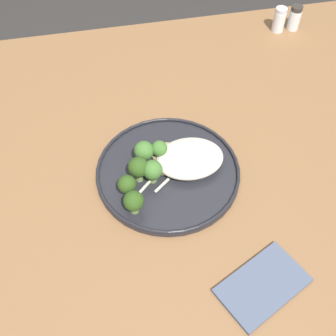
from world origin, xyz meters
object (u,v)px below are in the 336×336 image
seared_scallop_right_edge (164,169)px  seared_scallop_tilted_round (182,167)px  dinner_plate (168,171)px  seared_scallop_front_small (190,160)px  pepper_shaker (295,18)px  seared_scallop_rear_pale (211,154)px  broccoli_floret_left_leaning (159,149)px  broccoli_floret_near_rim (144,150)px  folded_napkin (263,285)px  seared_scallop_left_edge (167,150)px  broccoli_floret_center_pile (152,170)px  salt_shaker (279,20)px  seared_scallop_half_hidden (196,154)px  broccoli_floret_front_edge (127,185)px  seared_scallop_tiny_bay (159,158)px  broccoli_floret_tall_stalk (134,201)px  broccoli_floret_rear_charred (138,168)px

seared_scallop_right_edge → seared_scallop_tilted_round: size_ratio=0.66×
dinner_plate → seared_scallop_front_small: (0.05, 0.01, 0.01)m
seared_scallop_front_small → pepper_shaker: (0.39, 0.42, 0.01)m
seared_scallop_rear_pale → seared_scallop_front_small: (-0.05, -0.01, 0.00)m
broccoli_floret_left_leaning → broccoli_floret_near_rim: bearing=172.7°
seared_scallop_right_edge → folded_napkin: bearing=-66.2°
seared_scallop_left_edge → broccoli_floret_center_pile: broccoli_floret_center_pile is taller
folded_napkin → broccoli_floret_near_rim: bearing=116.6°
seared_scallop_front_small → seared_scallop_tilted_round: (-0.02, -0.01, -0.00)m
seared_scallop_rear_pale → salt_shaker: bearing=53.6°
seared_scallop_half_hidden → seared_scallop_front_small: (-0.02, -0.01, 0.00)m
broccoli_floret_center_pile → broccoli_floret_near_rim: (-0.01, 0.05, 0.00)m
seared_scallop_rear_pale → seared_scallop_half_hidden: bearing=170.7°
seared_scallop_rear_pale → broccoli_floret_center_pile: broccoli_floret_center_pile is taller
dinner_plate → seared_scallop_half_hidden: size_ratio=8.58×
broccoli_floret_front_edge → broccoli_floret_near_rim: broccoli_floret_front_edge is taller
broccoli_floret_left_leaning → seared_scallop_tiny_bay: bearing=-130.9°
dinner_plate → seared_scallop_rear_pale: size_ratio=10.63×
seared_scallop_tilted_round → seared_scallop_left_edge: bearing=112.8°
seared_scallop_left_edge → pepper_shaker: pepper_shaker is taller
folded_napkin → seared_scallop_half_hidden: bearing=98.9°
broccoli_floret_tall_stalk → folded_napkin: broccoli_floret_tall_stalk is taller
pepper_shaker → seared_scallop_half_hidden: bearing=-133.0°
seared_scallop_left_edge → seared_scallop_rear_pale: 0.09m
seared_scallop_left_edge → salt_shaker: bearing=44.6°
broccoli_floret_left_leaning → seared_scallop_right_edge: bearing=-84.9°
seared_scallop_half_hidden → folded_napkin: seared_scallop_half_hidden is taller
seared_scallop_half_hidden → seared_scallop_left_edge: bearing=159.5°
seared_scallop_tiny_bay → broccoli_floret_near_rim: bearing=168.6°
pepper_shaker → seared_scallop_tiny_bay: bearing=-138.7°
dinner_plate → broccoli_floret_rear_charred: size_ratio=4.85×
seared_scallop_half_hidden → broccoli_floret_left_leaning: broccoli_floret_left_leaning is taller
dinner_plate → pepper_shaker: bearing=44.2°
seared_scallop_front_small → salt_shaker: salt_shaker is taller
broccoli_floret_front_edge → broccoli_floret_rear_charred: broccoli_floret_rear_charred is taller
broccoli_floret_rear_charred → broccoli_floret_near_rim: size_ratio=1.06×
seared_scallop_right_edge → broccoli_floret_front_edge: 0.09m
seared_scallop_right_edge → seared_scallop_half_hidden: bearing=19.3°
seared_scallop_left_edge → seared_scallop_tilted_round: bearing=-67.2°
broccoli_floret_rear_charred → pepper_shaker: bearing=41.1°
folded_napkin → broccoli_floret_center_pile: bearing=119.9°
dinner_plate → folded_napkin: bearing=-67.8°
folded_napkin → pepper_shaker: bearing=64.5°
salt_shaker → seared_scallop_tiny_bay: bearing=-135.8°
seared_scallop_tilted_round → seared_scallop_rear_pale: bearing=17.7°
seared_scallop_left_edge → broccoli_floret_front_edge: bearing=-136.6°
broccoli_floret_left_leaning → seared_scallop_left_edge: bearing=35.3°
dinner_plate → folded_napkin: 0.29m
seared_scallop_front_small → salt_shaker: bearing=50.1°
seared_scallop_rear_pale → seared_scallop_front_small: seared_scallop_front_small is taller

